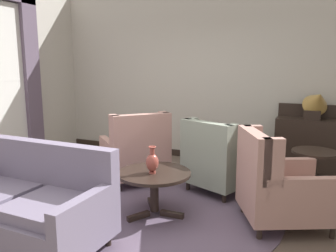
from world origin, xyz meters
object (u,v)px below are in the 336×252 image
at_px(armchair_near_sideboard, 278,187).
at_px(side_table, 314,171).
at_px(armchair_near_window, 219,161).
at_px(sideboard, 310,144).
at_px(porcelain_vase, 152,162).
at_px(armchair_far_left, 136,154).
at_px(coffee_table, 154,180).
at_px(gramophone, 317,102).
at_px(settee, 28,205).

distance_m(armchair_near_sideboard, side_table, 0.90).
distance_m(armchair_near_window, sideboard, 1.66).
distance_m(porcelain_vase, sideboard, 2.82).
relative_size(armchair_near_sideboard, armchair_far_left, 0.95).
distance_m(coffee_table, porcelain_vase, 0.24).
xyz_separation_m(coffee_table, armchair_near_sideboard, (1.33, 0.32, 0.01)).
relative_size(coffee_table, gramophone, 1.51).
height_order(side_table, sideboard, sideboard).
relative_size(porcelain_vase, settee, 0.19).
distance_m(side_table, sideboard, 1.13).
height_order(settee, sideboard, sideboard).
bearing_deg(armchair_far_left, sideboard, 162.42).
distance_m(armchair_far_left, sideboard, 2.71).
relative_size(coffee_table, armchair_near_sideboard, 0.73).
xyz_separation_m(settee, armchair_far_left, (0.06, 1.97, 0.03)).
distance_m(sideboard, gramophone, 0.67).
bearing_deg(settee, armchair_far_left, 89.07).
height_order(porcelain_vase, armchair_near_window, armchair_near_window).
xyz_separation_m(coffee_table, sideboard, (1.59, 2.27, 0.09)).
bearing_deg(side_table, coffee_table, -145.46).
bearing_deg(gramophone, side_table, -88.49).
bearing_deg(side_table, armchair_far_left, -173.87).
height_order(settee, gramophone, gramophone).
bearing_deg(armchair_far_left, side_table, 137.93).
bearing_deg(coffee_table, gramophone, 53.02).
relative_size(settee, side_table, 2.41).
xyz_separation_m(porcelain_vase, armchair_far_left, (-0.75, 0.95, -0.22)).
xyz_separation_m(settee, side_table, (2.47, 2.23, 0.01)).
xyz_separation_m(settee, armchair_near_window, (1.28, 2.12, 0.03)).
distance_m(coffee_table, gramophone, 2.83).
bearing_deg(porcelain_vase, settee, -128.45).
xyz_separation_m(porcelain_vase, gramophone, (1.63, 2.23, 0.52)).
bearing_deg(armchair_near_window, porcelain_vase, 88.74).
xyz_separation_m(armchair_near_sideboard, armchair_far_left, (-2.07, 0.57, 0.00)).
xyz_separation_m(porcelain_vase, settee, (-0.81, -1.02, -0.25)).
bearing_deg(porcelain_vase, armchair_near_window, 66.87).
bearing_deg(gramophone, armchair_near_sideboard, -99.57).
bearing_deg(armchair_far_left, armchair_near_window, 139.00).
xyz_separation_m(armchair_far_left, gramophone, (2.38, 1.29, 0.74)).
height_order(sideboard, gramophone, gramophone).
bearing_deg(settee, coffee_table, 54.15).
bearing_deg(armchair_near_sideboard, armchair_far_left, 48.38).
distance_m(coffee_table, side_table, 2.02).
distance_m(coffee_table, settee, 1.35).
relative_size(armchair_far_left, side_table, 1.82).
bearing_deg(armchair_near_window, settee, 80.74).
relative_size(coffee_table, armchair_near_window, 0.75).
bearing_deg(armchair_near_window, coffee_table, 87.28).
height_order(armchair_near_window, armchair_far_left, armchair_far_left).
height_order(armchair_near_sideboard, sideboard, sideboard).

